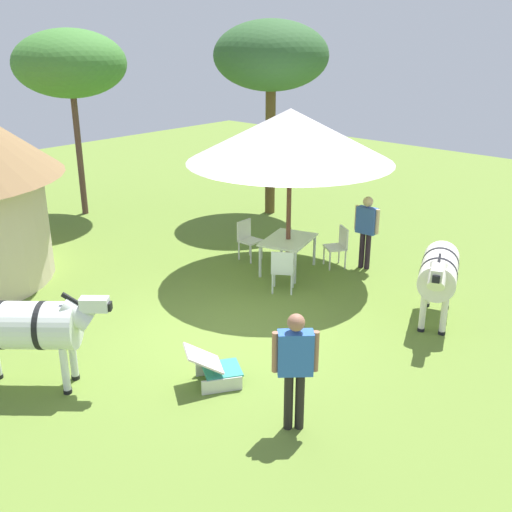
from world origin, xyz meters
name	(u,v)px	position (x,y,z in m)	size (l,w,h in m)	color
ground_plane	(235,327)	(0.00, 0.00, 0.00)	(36.00, 36.00, 0.00)	olive
shade_umbrella	(290,136)	(2.68, 1.00, 2.95)	(4.27, 4.27, 3.49)	brown
patio_dining_table	(288,243)	(2.68, 1.00, 0.65)	(1.48, 1.24, 0.74)	silver
patio_chair_east_end	(283,268)	(1.71, 0.34, 0.52)	(0.59, 0.60, 0.90)	white
patio_chair_near_hut	(339,244)	(3.65, 0.35, 0.52)	(0.59, 0.60, 0.90)	silver
patio_chair_near_lawn	(247,237)	(2.64, 2.17, 0.52)	(0.45, 0.43, 0.90)	white
guest_beside_umbrella	(366,226)	(3.96, -0.14, 0.98)	(0.23, 0.58, 1.63)	black
standing_watcher	(295,361)	(-1.55, -2.60, 1.01)	(0.47, 0.47, 1.68)	black
striped_lounge_chair	(215,368)	(-1.51, -1.05, 0.25)	(0.97, 0.88, 0.62)	teal
zebra_nearest_camera	(28,326)	(-3.35, 0.88, 0.99)	(1.67, 1.82, 1.52)	silver
zebra_by_umbrella	(439,272)	(2.61, -2.50, 0.95)	(1.98, 1.14, 1.49)	silver
acacia_tree_right_background	(271,57)	(5.77, 4.23, 4.27)	(3.06, 3.06, 5.22)	brown
acacia_tree_behind_hut	(70,64)	(2.14, 8.08, 4.09)	(2.96, 2.96, 5.00)	brown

